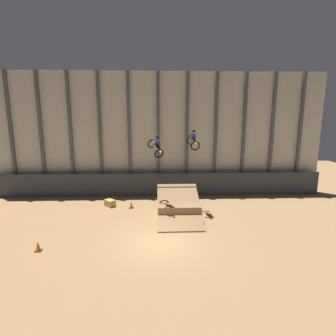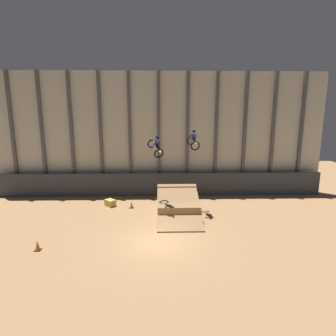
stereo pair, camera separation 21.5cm
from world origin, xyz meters
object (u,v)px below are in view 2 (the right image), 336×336
Objects in this scene: rider_bike_right_air at (193,140)px; traffic_cone_near_ramp at (37,246)px; dirt_ramp at (178,206)px; hay_bale_trackside at (110,203)px; rider_bike_left_air at (156,146)px; traffic_cone_arena_edge at (131,205)px.

rider_bike_right_air reaches higher than traffic_cone_near_ramp.
dirt_ramp reaches higher than traffic_cone_near_ramp.
dirt_ramp reaches higher than hay_bale_trackside.
traffic_cone_arena_edge is (-2.12, 2.06, -5.15)m from rider_bike_left_air.
rider_bike_left_air reaches higher than dirt_ramp.
rider_bike_right_air is at bearing -10.66° from hay_bale_trackside.
hay_bale_trackside is at bearing 162.15° from rider_bike_right_air.
traffic_cone_near_ramp is at bearing -166.79° from rider_bike_left_air.
traffic_cone_arena_edge is at bearing -16.63° from hay_bale_trackside.
dirt_ramp reaches higher than traffic_cone_arena_edge.
rider_bike_left_air is 7.02m from hay_bale_trackside.
dirt_ramp is 6.05m from hay_bale_trackside.
rider_bike_left_air is 9.79m from traffic_cone_near_ramp.
rider_bike_left_air is at bearing -163.34° from dirt_ramp.
rider_bike_left_air is at bearing 36.77° from traffic_cone_near_ramp.
rider_bike_right_air is at bearing 1.14° from rider_bike_left_air.
rider_bike_left_air reaches higher than traffic_cone_near_ramp.
hay_bale_trackside is at bearing 163.37° from traffic_cone_arena_edge.
traffic_cone_near_ramp is 8.38m from traffic_cone_arena_edge.
traffic_cone_arena_edge is at bearing 57.16° from traffic_cone_near_ramp.
dirt_ramp is at bearing -20.57° from hay_bale_trackside.
traffic_cone_near_ramp is 0.55× the size of hay_bale_trackside.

